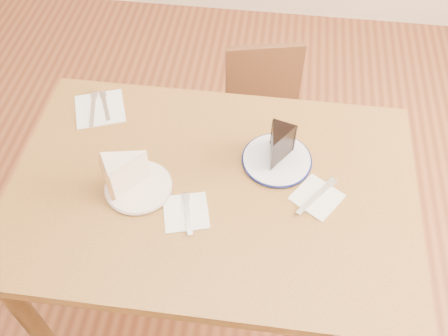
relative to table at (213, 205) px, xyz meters
The scene contains 14 objects.
ground 0.65m from the table, ahead, with size 4.00×4.00×0.00m, color #4B2414.
table is the anchor object (origin of this frame).
chair_far 0.64m from the table, 77.22° to the left, with size 0.43×0.43×0.74m.
plate_cream 0.24m from the table, behind, with size 0.19×0.19×0.01m, color white.
plate_navy 0.24m from the table, 33.24° to the left, with size 0.21×0.21×0.01m, color white.
carrot_cake 0.29m from the table, behind, with size 0.09×0.12×0.10m, color #F0E1C6, non-canonical shape.
chocolate_cake 0.27m from the table, 33.71° to the left, with size 0.07×0.10×0.10m, color black, non-canonical shape.
napkin_cream 0.16m from the table, 120.34° to the right, with size 0.12×0.12×0.00m, color white.
napkin_navy 0.32m from the table, ahead, with size 0.12×0.12×0.00m, color white.
napkin_spare 0.51m from the table, 147.51° to the left, with size 0.16×0.16×0.00m, color white.
fork_cream 0.16m from the table, 115.63° to the right, with size 0.01×0.14×0.00m, color silver.
knife_navy 0.32m from the table, ahead, with size 0.02×0.17×0.00m, color silver.
fork_spare 0.50m from the table, 145.41° to the left, with size 0.01×0.14×0.00m, color silver.
knife_spare 0.52m from the table, 149.52° to the left, with size 0.01×0.16×0.00m, color silver.
Camera 1 is at (0.15, -0.86, 1.93)m, focal length 40.00 mm.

